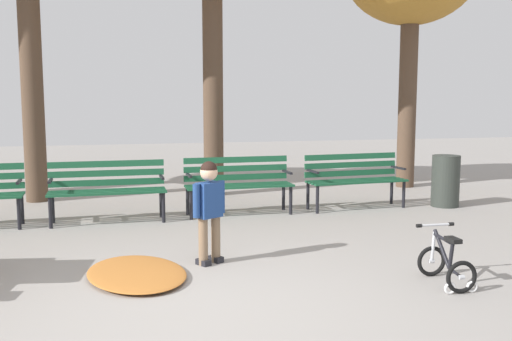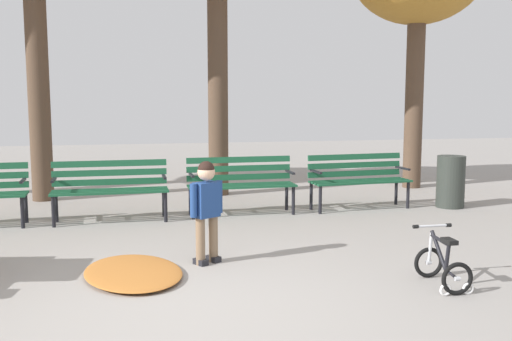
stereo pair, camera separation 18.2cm
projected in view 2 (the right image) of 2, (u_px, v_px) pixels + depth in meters
The scene contains 8 objects.
ground at pixel (187, 309), 4.76m from camera, with size 36.00×36.00×0.00m, color gray.
park_bench_left at pixel (110, 185), 8.16m from camera, with size 1.61×0.48×0.85m.
park_bench_right at pixel (241, 180), 8.67m from camera, with size 1.61×0.48×0.85m.
park_bench_far_right at pixel (358, 176), 9.11m from camera, with size 1.63×0.58×0.85m.
child_standing at pixel (207, 203), 6.02m from camera, with size 0.36×0.27×1.09m.
kids_bicycle at pixel (443, 265), 5.33m from camera, with size 0.39×0.57×0.54m.
leaf_pile at pixel (133, 272), 5.67m from camera, with size 1.33×0.93×0.07m, color #B26B2D.
trash_bin at pixel (451, 182), 9.20m from camera, with size 0.44×0.44×0.83m, color #2D332D.
Camera 2 is at (-0.44, -4.60, 1.72)m, focal length 40.55 mm.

